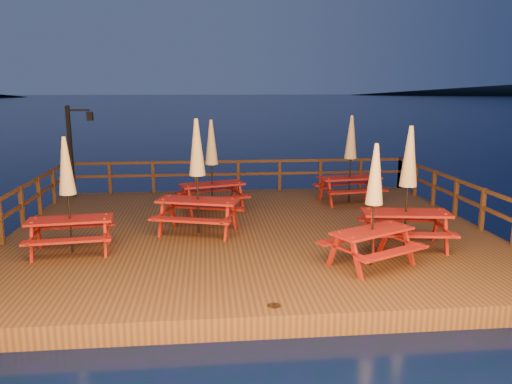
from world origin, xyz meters
TOP-DOWN VIEW (x-y plane):
  - ground at (0.00, 0.00)m, footprint 500.00×500.00m
  - deck at (0.00, 0.00)m, footprint 12.00×10.00m
  - deck_piles at (0.00, 0.00)m, footprint 11.44×9.44m
  - railing at (0.00, 1.78)m, footprint 11.80×9.75m
  - lamp_post at (-5.39, 4.55)m, footprint 0.85×0.18m
  - picnic_table_0 at (3.38, 2.73)m, footprint 2.12×1.83m
  - picnic_table_1 at (-1.31, -0.18)m, footprint 2.38×2.15m
  - picnic_table_2 at (3.38, -1.79)m, footprint 2.14×1.85m
  - picnic_table_3 at (-0.94, 2.17)m, footprint 2.23×2.01m
  - picnic_table_4 at (-4.08, -1.44)m, footprint 1.95×1.66m
  - picnic_table_5 at (2.24, -2.87)m, footprint 2.22×2.08m

SIDE VIEW (x-z plane):
  - deck_piles at x=0.00m, z-range -1.00..0.40m
  - ground at x=0.00m, z-range 0.00..0.00m
  - deck at x=0.00m, z-range 0.00..0.40m
  - railing at x=0.00m, z-range 0.61..1.71m
  - picnic_table_5 at x=2.24m, z-range 0.45..2.96m
  - picnic_table_4 at x=-4.08m, z-range 0.45..3.02m
  - picnic_table_3 at x=-0.94m, z-range 0.45..3.12m
  - picnic_table_0 at x=3.38m, z-range 0.45..3.18m
  - picnic_table_2 at x=3.38m, z-range 0.45..3.22m
  - picnic_table_1 at x=-1.31m, z-range 0.46..3.30m
  - lamp_post at x=-5.39m, z-range 0.70..3.70m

